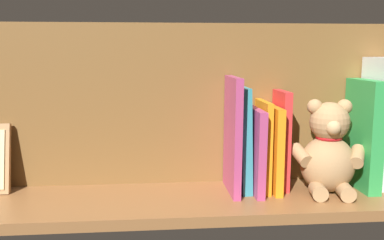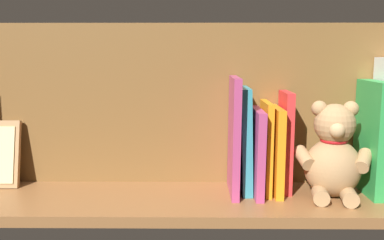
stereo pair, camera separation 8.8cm
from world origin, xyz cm
name	(u,v)px [view 2 (the right image)]	position (x,y,z in cm)	size (l,w,h in cm)	color
ground_plane	(192,200)	(0.00, 0.00, -1.10)	(113.57, 24.57, 2.20)	brown
shelf_back_panel	(192,104)	(0.00, -10.03, 18.31)	(113.57, 1.50, 36.61)	brown
book_1	(372,138)	(-38.39, -2.18, 12.13)	(3.00, 13.41, 24.27)	green
teddy_bear	(333,155)	(-29.53, 0.11, 8.93)	(16.25, 14.28, 20.29)	tan
book_2	(285,141)	(-20.33, -4.12, 10.91)	(1.72, 9.53, 21.82)	red
book_3	(276,150)	(-18.06, -2.64, 9.30)	(1.67, 12.49, 18.60)	orange
book_4	(266,147)	(-15.99, -3.17, 9.86)	(1.31, 11.44, 19.72)	orange
book_5	(257,152)	(-13.91, -1.97, 9.13)	(1.70, 13.83, 18.25)	#B23F72
book_6	(245,140)	(-11.41, -3.46, 11.38)	(2.13, 10.85, 22.76)	teal
book_7	(234,136)	(-8.98, -2.13, 12.53)	(1.59, 13.51, 25.06)	#B23F72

